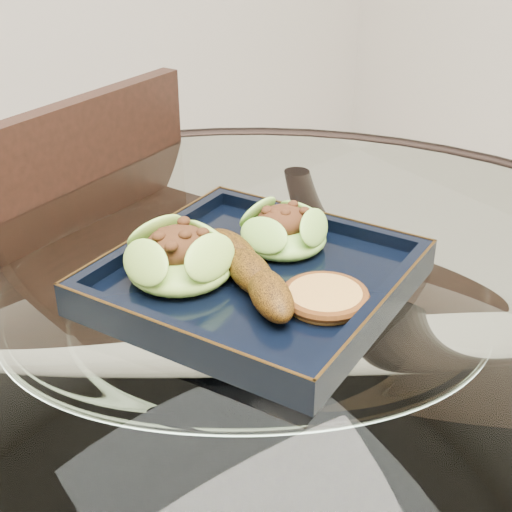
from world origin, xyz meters
TOP-DOWN VIEW (x-y plane):
  - dining_table at (-0.00, -0.00)m, footprint 1.13×1.13m
  - dining_chair at (0.08, 0.33)m, footprint 0.49×0.49m
  - navy_plate at (0.04, 0.05)m, footprint 0.35×0.35m
  - lettuce_wrap_left at (-0.02, 0.08)m, footprint 0.12×0.12m
  - lettuce_wrap_right at (0.10, 0.08)m, footprint 0.09×0.09m
  - roasted_plantain at (0.03, 0.03)m, footprint 0.07×0.17m
  - crumb_patty at (0.06, -0.04)m, footprint 0.09×0.09m

SIDE VIEW (x-z plane):
  - dining_chair at x=0.08m, z-range 0.05..0.92m
  - dining_table at x=0.00m, z-range 0.21..0.98m
  - navy_plate at x=0.04m, z-range 0.76..0.78m
  - crumb_patty at x=0.06m, z-range 0.78..0.80m
  - roasted_plantain at x=0.03m, z-range 0.78..0.81m
  - lettuce_wrap_right at x=0.10m, z-range 0.78..0.81m
  - lettuce_wrap_left at x=-0.02m, z-range 0.78..0.82m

